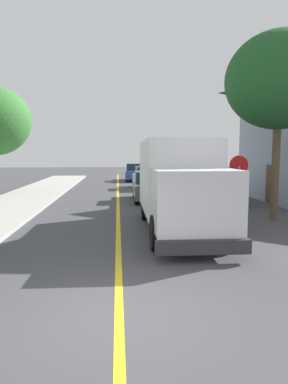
# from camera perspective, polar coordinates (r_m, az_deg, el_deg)

# --- Properties ---
(ground_plane) EXTENTS (120.00, 120.00, 0.00)m
(ground_plane) POSITION_cam_1_polar(r_m,az_deg,el_deg) (6.18, -4.18, -19.99)
(ground_plane) COLOR #424247
(centre_line_yellow) EXTENTS (0.16, 56.00, 0.01)m
(centre_line_yellow) POSITION_cam_1_polar(r_m,az_deg,el_deg) (15.77, -4.30, -3.54)
(centre_line_yellow) COLOR gold
(centre_line_yellow) RESTS_ON ground
(box_truck) EXTENTS (2.48, 7.21, 3.20)m
(box_truck) POSITION_cam_1_polar(r_m,az_deg,el_deg) (12.32, 5.67, 1.88)
(box_truck) COLOR white
(box_truck) RESTS_ON ground
(parked_car_near) EXTENTS (1.85, 4.42, 1.67)m
(parked_car_near) POSITION_cam_1_polar(r_m,az_deg,el_deg) (19.85, 0.86, 0.85)
(parked_car_near) COLOR #4C564C
(parked_car_near) RESTS_ON ground
(parked_car_mid) EXTENTS (1.98, 4.47, 1.67)m
(parked_car_mid) POSITION_cam_1_polar(r_m,az_deg,el_deg) (26.60, 0.43, 2.29)
(parked_car_mid) COLOR silver
(parked_car_mid) RESTS_ON ground
(parked_car_far) EXTENTS (1.95, 4.46, 1.67)m
(parked_car_far) POSITION_cam_1_polar(r_m,az_deg,el_deg) (33.86, -1.53, 3.20)
(parked_car_far) COLOR #2D4793
(parked_car_far) RESTS_ON ground
(parked_van_across) EXTENTS (1.97, 4.47, 1.67)m
(parked_van_across) POSITION_cam_1_polar(r_m,az_deg,el_deg) (19.13, 11.44, 0.50)
(parked_van_across) COLOR #B7B7BC
(parked_van_across) RESTS_ON ground
(stop_sign) EXTENTS (0.80, 0.10, 2.65)m
(stop_sign) POSITION_cam_1_polar(r_m,az_deg,el_deg) (14.48, 15.30, 2.73)
(stop_sign) COLOR gray
(stop_sign) RESTS_ON ground
(street_tree_far_side) EXTENTS (4.24, 4.24, 7.49)m
(street_tree_far_side) POSITION_cam_1_polar(r_m,az_deg,el_deg) (15.32, 21.32, 16.63)
(street_tree_far_side) COLOR brown
(street_tree_far_side) RESTS_ON ground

